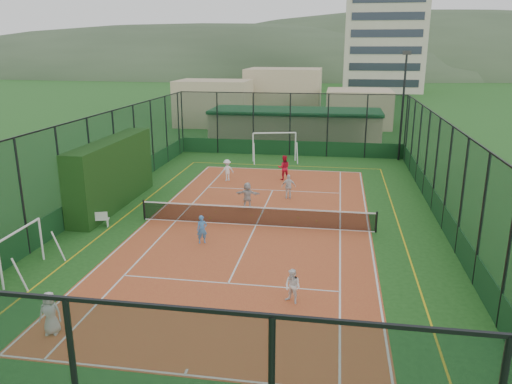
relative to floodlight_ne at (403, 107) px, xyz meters
The scene contains 20 objects.
ground 19.15m from the floodlight_ne, 117.39° to the right, with size 300.00×300.00×0.00m, color #1F511B.
court_slab 19.14m from the floodlight_ne, 117.39° to the right, with size 11.17×23.97×0.01m, color #AD3926.
tennis_net 19.04m from the floodlight_ne, 117.39° to the right, with size 11.67×0.12×1.06m, color black, non-canonical shape.
perimeter_fence 18.77m from the floodlight_ne, 117.39° to the right, with size 18.12×34.12×5.00m, color black, non-canonical shape.
floodlight_ne is the anchor object (origin of this frame).
clubhouse 10.47m from the floodlight_ne, 147.88° to the left, with size 15.20×7.20×3.15m, color tan, non-canonical shape.
apartment_tower 66.39m from the floodlight_ne, 87.02° to the left, with size 15.00×12.00×30.00m, color beige.
distant_hills 133.74m from the floodlight_ne, 93.69° to the left, with size 200.00×60.00×24.00m, color #384C33, non-canonical shape.
hedge_left 22.47m from the floodlight_ne, 139.12° to the right, with size 1.27×8.43×3.69m, color black.
white_bench 24.67m from the floodlight_ne, 132.25° to the right, with size 1.45×0.40×0.82m, color white, non-canonical shape.
futsal_goal_near 28.90m from the floodlight_ne, 125.33° to the right, with size 0.81×2.79×1.80m, color white, non-canonical shape.
futsal_goal_far 10.21m from the floodlight_ne, 168.59° to the right, with size 3.39×0.99×2.19m, color white, non-canonical shape.
child_near_left 30.41m from the floodlight_ne, 115.95° to the right, with size 0.67×0.44×1.37m, color silver.
child_near_mid 22.25m from the floodlight_ne, 118.87° to the right, with size 0.47×0.31×1.28m, color #4480C1.
child_near_right 25.08m from the floodlight_ne, 104.25° to the right, with size 0.60×0.47×1.23m, color white.
child_far_left 14.93m from the floodlight_ne, 144.70° to the right, with size 0.92×0.53×1.43m, color white.
child_far_right 14.35m from the floodlight_ne, 122.40° to the right, with size 0.84×0.35×1.43m, color white.
child_far_back 17.14m from the floodlight_ne, 124.53° to the right, with size 1.32×0.42×1.43m, color silver.
coach 11.61m from the floodlight_ne, 137.53° to the right, with size 0.80×0.62×1.64m, color red.
tennis_balls 18.02m from the floodlight_ne, 118.71° to the right, with size 5.52×1.15×0.07m.
Camera 1 is at (3.74, -22.91, 8.46)m, focal length 35.00 mm.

